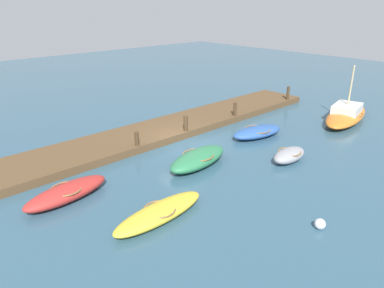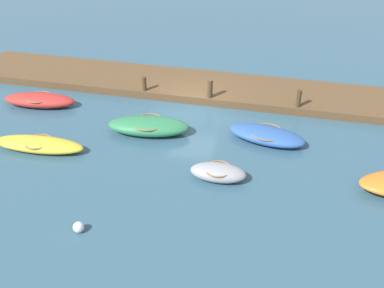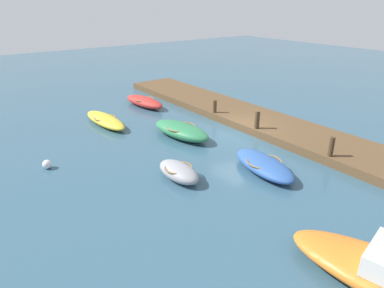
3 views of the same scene
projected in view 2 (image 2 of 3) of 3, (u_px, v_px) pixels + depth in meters
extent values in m
plane|color=#33566B|center=(193.00, 108.00, 25.56)|extent=(84.00, 84.00, 0.00)
cube|color=brown|center=(201.00, 87.00, 27.27)|extent=(27.47, 3.68, 0.44)
ellipsoid|color=gold|center=(39.00, 144.00, 22.02)|extent=(4.45, 1.49, 0.60)
torus|color=olive|center=(38.00, 142.00, 21.93)|extent=(1.40, 1.40, 0.07)
ellipsoid|color=#2D569E|center=(267.00, 135.00, 22.61)|extent=(3.94, 2.19, 0.68)
torus|color=olive|center=(267.00, 132.00, 22.51)|extent=(1.88, 1.88, 0.07)
ellipsoid|color=#2D7A4C|center=(149.00, 126.00, 23.20)|extent=(4.23, 2.15, 0.81)
torus|color=olive|center=(148.00, 122.00, 23.08)|extent=(1.89, 1.89, 0.07)
ellipsoid|color=#939399|center=(218.00, 172.00, 20.08)|extent=(2.44, 1.21, 0.72)
torus|color=olive|center=(218.00, 169.00, 19.97)|extent=(1.26, 1.26, 0.07)
ellipsoid|color=#B72D28|center=(40.00, 100.00, 25.58)|extent=(4.06, 1.77, 0.71)
torus|color=olive|center=(39.00, 97.00, 25.48)|extent=(1.53, 1.53, 0.07)
cylinder|color=#47331E|center=(299.00, 98.00, 24.55)|extent=(0.24, 0.24, 0.95)
cylinder|color=#47331E|center=(210.00, 89.00, 25.42)|extent=(0.28, 0.28, 1.03)
cylinder|color=#47331E|center=(144.00, 84.00, 26.18)|extent=(0.24, 0.24, 0.81)
sphere|color=silver|center=(79.00, 227.00, 17.48)|extent=(0.42, 0.42, 0.42)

